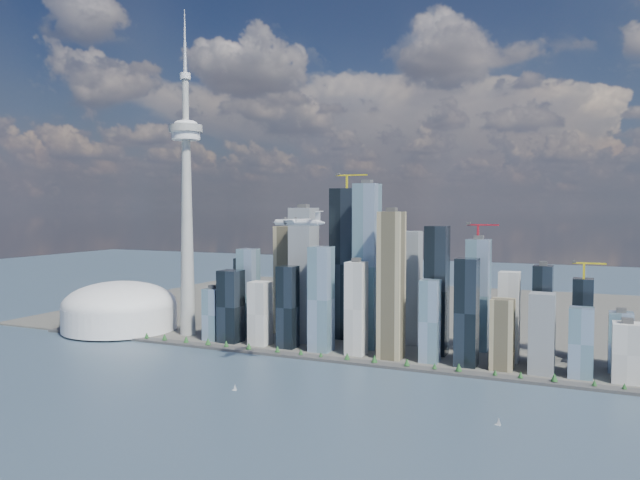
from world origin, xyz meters
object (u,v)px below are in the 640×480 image
at_px(sailboat_east, 498,423).
at_px(needle_tower, 187,199).
at_px(dome_stadium, 120,309).
at_px(airplane, 298,222).
at_px(sailboat_west, 235,388).

bearing_deg(sailboat_east, needle_tower, 170.99).
height_order(dome_stadium, sailboat_east, dome_stadium).
xyz_separation_m(needle_tower, sailboat_east, (552.42, -237.69, -232.94)).
height_order(dome_stadium, airplane, airplane).
distance_m(needle_tower, sailboat_west, 414.70).
bearing_deg(sailboat_east, sailboat_west, -164.90).
xyz_separation_m(dome_stadium, sailboat_east, (692.42, -227.69, -36.54)).
bearing_deg(airplane, needle_tower, 152.87).
bearing_deg(dome_stadium, needle_tower, 4.09).
relative_size(dome_stadium, sailboat_west, 23.05).
bearing_deg(sailboat_west, airplane, 47.28).
height_order(needle_tower, dome_stadium, needle_tower).
distance_m(needle_tower, airplane, 347.93).
distance_m(dome_stadium, sailboat_west, 449.32).
bearing_deg(sailboat_west, sailboat_east, -1.68).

